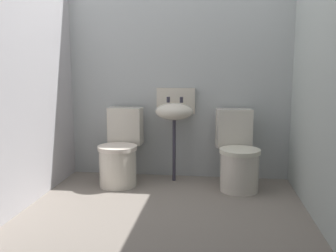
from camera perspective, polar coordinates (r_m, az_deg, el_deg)
ground_plane at (r=3.19m, az=-0.67°, el=-14.05°), size 2.81×2.67×0.08m
wall_back at (r=4.12m, az=1.61°, el=9.00°), size 2.81×0.10×2.42m
wall_left at (r=3.44m, az=-21.89°, el=8.38°), size 0.10×2.47×2.42m
wall_right at (r=3.13m, az=23.26°, el=8.30°), size 0.10×2.47×2.42m
toilet_left at (r=3.92m, az=-7.34°, el=-4.18°), size 0.42×0.61×0.78m
toilet_right at (r=3.81m, az=10.65°, el=-4.66°), size 0.47×0.65×0.78m
sink at (r=3.93m, az=1.00°, el=2.34°), size 0.42×0.35×0.99m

